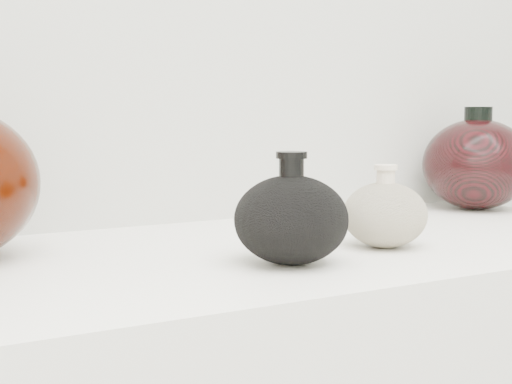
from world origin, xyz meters
TOP-DOWN VIEW (x-y plane):
  - black_gourd_vase at (-0.03, 0.85)m, footprint 0.16×0.16m
  - cream_gourd_vase at (0.13, 0.88)m, footprint 0.13×0.13m
  - right_round_pot at (0.52, 1.09)m, footprint 0.20×0.20m

SIDE VIEW (x-z plane):
  - cream_gourd_vase at x=0.13m, z-range 0.89..1.00m
  - black_gourd_vase at x=-0.03m, z-range 0.89..1.02m
  - right_round_pot at x=0.52m, z-range 0.89..1.08m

